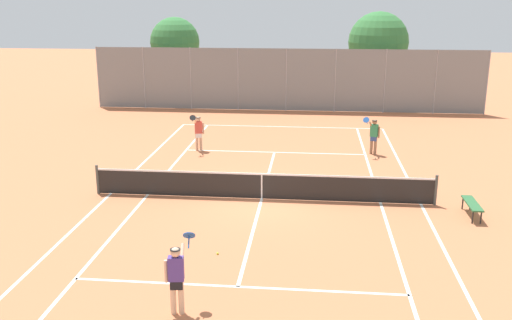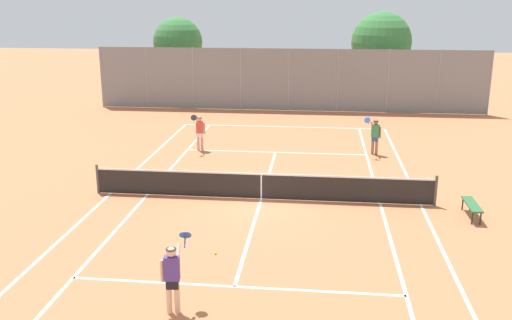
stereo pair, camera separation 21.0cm
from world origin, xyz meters
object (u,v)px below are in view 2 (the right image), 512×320
at_px(player_near_side, 172,275).
at_px(courtside_bench, 472,205).
at_px(tree_behind_left, 178,43).
at_px(tennis_net, 261,185).
at_px(loose_tennis_ball_1, 215,253).
at_px(player_far_right, 375,135).
at_px(loose_tennis_ball_0, 321,176).
at_px(player_far_left, 200,131).
at_px(tree_behind_right, 380,43).

distance_m(player_near_side, courtside_bench, 10.57).
xyz_separation_m(courtside_bench, tree_behind_left, (-14.67, 20.63, 3.51)).
bearing_deg(tennis_net, loose_tennis_ball_1, -99.77).
distance_m(player_far_right, courtside_bench, 7.89).
relative_size(loose_tennis_ball_0, loose_tennis_ball_1, 1.00).
relative_size(player_far_right, loose_tennis_ball_0, 26.88).
relative_size(player_far_left, tree_behind_right, 0.29).
height_order(courtside_bench, tree_behind_left, tree_behind_left).
relative_size(tennis_net, tree_behind_left, 2.12).
bearing_deg(courtside_bench, tree_behind_left, 125.42).
xyz_separation_m(loose_tennis_ball_0, tree_behind_right, (3.71, 16.99, 3.97)).
bearing_deg(loose_tennis_ball_1, tree_behind_left, 105.96).
distance_m(player_far_left, loose_tennis_ball_0, 6.69).
distance_m(loose_tennis_ball_1, courtside_bench, 8.56).
xyz_separation_m(tennis_net, courtside_bench, (6.92, -0.95, -0.10)).
relative_size(tennis_net, player_far_right, 6.76).
height_order(loose_tennis_ball_0, loose_tennis_ball_1, same).
bearing_deg(courtside_bench, player_far_right, 108.08).
distance_m(courtside_bench, tree_behind_left, 25.55).
height_order(player_far_right, tree_behind_right, tree_behind_right).
distance_m(player_far_left, player_far_right, 8.00).
distance_m(loose_tennis_ball_0, tree_behind_left, 19.87).
relative_size(loose_tennis_ball_1, tree_behind_left, 0.01).
distance_m(player_far_right, tree_behind_left, 18.20).
height_order(tennis_net, player_near_side, player_near_side).
bearing_deg(player_near_side, courtside_bench, 39.91).
distance_m(tennis_net, tree_behind_right, 20.97).
xyz_separation_m(tennis_net, tree_behind_right, (5.80, 19.85, 3.49)).
bearing_deg(tennis_net, player_far_left, 118.88).
relative_size(tennis_net, player_near_side, 6.76).
distance_m(player_far_right, loose_tennis_ball_0, 4.47).
height_order(tennis_net, tree_behind_right, tree_behind_right).
height_order(player_far_right, loose_tennis_ball_0, player_far_right).
bearing_deg(player_far_right, loose_tennis_ball_1, -115.27).
distance_m(player_far_right, tree_behind_right, 13.73).
height_order(tennis_net, player_far_right, player_far_right).
bearing_deg(player_far_right, player_far_left, -178.95).
bearing_deg(tree_behind_left, loose_tennis_ball_0, -59.67).
bearing_deg(player_far_left, tennis_net, -61.12).
bearing_deg(tree_behind_left, player_far_left, -72.35).
bearing_deg(tree_behind_right, courtside_bench, -86.92).
distance_m(tennis_net, courtside_bench, 6.99).
distance_m(tennis_net, loose_tennis_ball_1, 4.73).
height_order(player_near_side, tree_behind_right, tree_behind_right).
bearing_deg(tree_behind_left, tennis_net, -68.50).
relative_size(player_far_left, loose_tennis_ball_1, 26.88).
bearing_deg(courtside_bench, player_far_left, 144.90).
relative_size(tennis_net, courtside_bench, 8.00).
height_order(player_far_left, tree_behind_left, tree_behind_left).
distance_m(player_near_side, tree_behind_left, 28.34).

